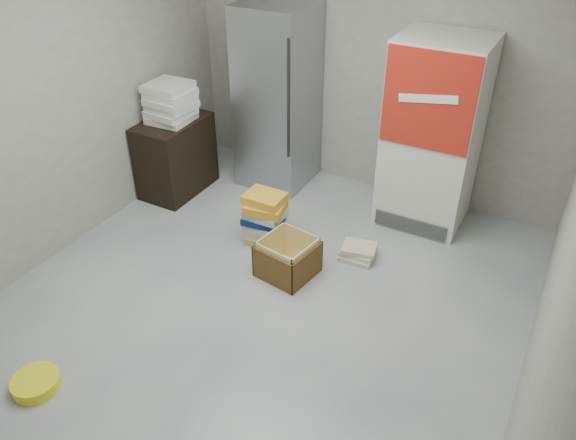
% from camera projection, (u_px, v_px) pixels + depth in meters
% --- Properties ---
extents(ground, '(5.00, 5.00, 0.00)m').
position_uv_depth(ground, '(245.00, 321.00, 4.43)').
color(ground, '#B0B1AC').
rests_on(ground, ground).
extents(room_shell, '(4.04, 5.04, 2.82)m').
position_uv_depth(room_shell, '(233.00, 105.00, 3.43)').
color(room_shell, '#A39D93').
rests_on(room_shell, ground).
extents(steel_fridge, '(0.70, 0.72, 1.90)m').
position_uv_depth(steel_fridge, '(278.00, 98.00, 5.82)').
color(steel_fridge, '#A8ACB1').
rests_on(steel_fridge, ground).
extents(coke_cooler, '(0.80, 0.73, 1.80)m').
position_uv_depth(coke_cooler, '(433.00, 134.00, 5.18)').
color(coke_cooler, silver).
rests_on(coke_cooler, ground).
extents(wood_shelf, '(0.50, 0.80, 0.80)m').
position_uv_depth(wood_shelf, '(176.00, 156.00, 5.92)').
color(wood_shelf, black).
rests_on(wood_shelf, ground).
extents(supply_box_stack, '(0.44, 0.44, 0.39)m').
position_uv_depth(supply_box_stack, '(170.00, 103.00, 5.59)').
color(supply_box_stack, silver).
rests_on(supply_box_stack, wood_shelf).
extents(phonebook_stack_main, '(0.41, 0.34, 0.52)m').
position_uv_depth(phonebook_stack_main, '(265.00, 219.00, 5.18)').
color(phonebook_stack_main, tan).
rests_on(phonebook_stack_main, ground).
extents(phonebook_stack_side, '(0.34, 0.29, 0.13)m').
position_uv_depth(phonebook_stack_side, '(358.00, 252.00, 5.06)').
color(phonebook_stack_side, '#C3B78E').
rests_on(phonebook_stack_side, ground).
extents(cardboard_box, '(0.50, 0.50, 0.35)m').
position_uv_depth(cardboard_box, '(288.00, 260.00, 4.84)').
color(cardboard_box, gold).
rests_on(cardboard_box, ground).
extents(bucket_lid, '(0.37, 0.37, 0.09)m').
position_uv_depth(bucket_lid, '(36.00, 383.00, 3.86)').
color(bucket_lid, yellow).
rests_on(bucket_lid, ground).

